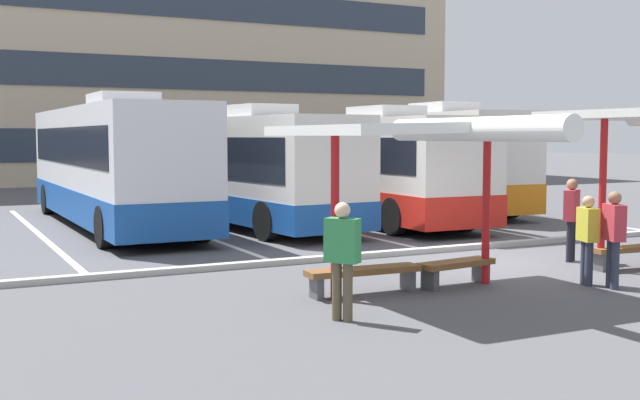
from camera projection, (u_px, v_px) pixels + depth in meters
ground_plane at (480, 262)px, 16.15m from camera, size 160.00×160.00×0.00m
terminal_building at (113, 15)px, 46.01m from camera, size 40.39×10.50×22.24m
coach_bus_0 at (112, 166)px, 22.53m from camera, size 2.71×12.26×3.76m
coach_bus_1 at (236, 170)px, 23.35m from camera, size 3.37×11.58×3.49m
coach_bus_2 at (363, 169)px, 24.25m from camera, size 2.74×10.86×3.48m
coach_bus_3 at (423, 161)px, 27.43m from camera, size 3.15×10.37×3.72m
lane_stripe_0 at (38, 233)px, 20.97m from camera, size 0.16×14.00×0.01m
lane_stripe_1 at (175, 226)px, 22.67m from camera, size 0.16×14.00×0.01m
lane_stripe_2 at (293, 219)px, 24.38m from camera, size 0.16×14.00×0.01m
lane_stripe_3 at (395, 214)px, 26.08m from camera, size 0.16×14.00×0.01m
lane_stripe_4 at (485, 209)px, 27.78m from camera, size 0.16×14.00×0.01m
waiting_shelter_0 at (425, 131)px, 12.67m from camera, size 4.02×5.23×2.89m
bench_0 at (363, 274)px, 12.84m from camera, size 2.01×0.52×0.45m
bench_1 at (456, 267)px, 13.56m from camera, size 1.56×0.62×0.45m
bench_2 at (632, 251)px, 15.36m from camera, size 1.92×0.61×0.45m
platform_kerb at (436, 250)px, 17.54m from camera, size 44.00×0.24×0.12m
waiting_passenger_0 at (614, 232)px, 13.30m from camera, size 0.39×0.53×1.68m
waiting_passenger_1 at (572, 213)px, 16.17m from camera, size 0.54×0.45×1.73m
waiting_passenger_2 at (342, 252)px, 10.96m from camera, size 0.46×0.52×1.69m
waiting_passenger_3 at (588, 234)px, 13.61m from camera, size 0.36×0.50×1.57m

